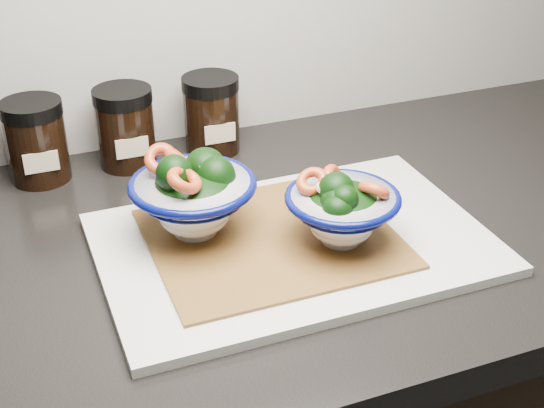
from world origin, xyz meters
name	(u,v)px	position (x,y,z in m)	size (l,w,h in m)	color
countertop	(150,269)	(0.00, 1.45, 0.88)	(3.50, 0.60, 0.04)	black
cutting_board	(294,244)	(0.16, 1.40, 0.91)	(0.45, 0.30, 0.01)	beige
bamboo_mat	(272,238)	(0.14, 1.41, 0.91)	(0.28, 0.24, 0.00)	olive
bowl_left	(194,195)	(0.06, 1.46, 0.96)	(0.15, 0.15, 0.11)	white
bowl_right	(342,209)	(0.21, 1.37, 0.96)	(0.13, 0.13, 0.09)	white
spice_jar_c	(36,141)	(-0.09, 1.69, 0.96)	(0.08, 0.08, 0.11)	black
spice_jar_d	(125,127)	(0.03, 1.69, 0.96)	(0.08, 0.08, 0.11)	black
spice_jar_e	(211,114)	(0.15, 1.69, 0.96)	(0.08, 0.08, 0.11)	black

